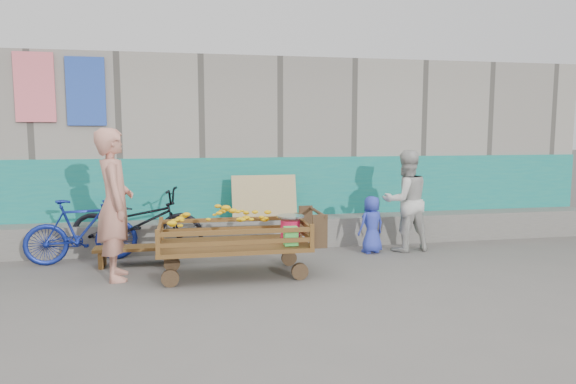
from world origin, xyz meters
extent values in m
plane|color=#5D5A56|center=(0.00, 0.00, 0.00)|extent=(80.00, 80.00, 0.00)
cube|color=gray|center=(0.00, 4.10, 1.50)|extent=(12.00, 3.00, 3.00)
cube|color=#117E7C|center=(0.00, 2.58, 0.70)|extent=(12.00, 0.03, 1.40)
cube|color=#5B5854|center=(0.00, 2.35, 0.23)|extent=(12.00, 0.50, 0.45)
cube|color=tan|center=(0.30, 2.22, 0.80)|extent=(1.00, 0.19, 0.68)
cube|color=#FA707E|center=(-3.00, 2.56, 2.45)|extent=(0.55, 0.03, 1.00)
cube|color=#2B4EB6|center=(-2.30, 2.56, 2.40)|extent=(0.55, 0.03, 1.00)
cube|color=brown|center=(-0.30, 0.80, 0.39)|extent=(1.87, 0.93, 0.05)
cylinder|color=#362417|center=(-1.08, 0.46, 0.10)|extent=(0.21, 0.06, 0.21)
cube|color=brown|center=(-1.21, 0.36, 0.56)|extent=(0.05, 0.05, 0.29)
cylinder|color=#362417|center=(-1.08, 1.14, 0.10)|extent=(0.21, 0.06, 0.21)
cube|color=brown|center=(-1.21, 1.23, 0.56)|extent=(0.05, 0.05, 0.29)
cylinder|color=#362417|center=(0.47, 0.46, 0.10)|extent=(0.21, 0.06, 0.21)
cube|color=brown|center=(0.60, 0.36, 0.56)|extent=(0.05, 0.05, 0.29)
cylinder|color=#362417|center=(0.47, 1.14, 0.10)|extent=(0.21, 0.06, 0.21)
cube|color=brown|center=(0.60, 1.23, 0.56)|extent=(0.05, 0.05, 0.29)
cube|color=brown|center=(-0.30, 0.36, 0.52)|extent=(1.80, 0.04, 0.05)
cube|color=brown|center=(-0.30, 0.36, 0.64)|extent=(1.80, 0.04, 0.05)
cube|color=brown|center=(-0.30, 1.23, 0.52)|extent=(1.80, 0.04, 0.05)
cube|color=brown|center=(-0.30, 1.23, 0.64)|extent=(1.80, 0.04, 0.05)
cube|color=brown|center=(-1.21, 0.80, 0.52)|extent=(0.04, 0.87, 0.05)
cube|color=brown|center=(-1.21, 0.80, 0.64)|extent=(0.04, 0.87, 0.05)
cube|color=brown|center=(0.60, 0.80, 0.52)|extent=(0.04, 0.87, 0.05)
cube|color=brown|center=(0.60, 0.80, 0.64)|extent=(0.04, 0.87, 0.05)
cylinder|color=#362417|center=(0.78, 0.80, 0.78)|extent=(0.04, 0.83, 0.04)
cube|color=#362417|center=(0.71, 1.18, 0.60)|extent=(0.19, 0.04, 0.41)
cube|color=#362417|center=(0.71, 0.41, 0.60)|extent=(0.19, 0.04, 0.41)
ellipsoid|color=yellow|center=(-0.41, 0.80, 0.64)|extent=(1.35, 0.73, 0.46)
cylinder|color=#FF1C55|center=(0.42, 0.80, 0.55)|extent=(0.25, 0.25, 0.27)
cylinder|color=silver|center=(0.42, 0.80, 0.69)|extent=(0.03, 0.03, 0.06)
cylinder|color=silver|center=(0.42, 0.80, 0.74)|extent=(0.35, 0.35, 0.02)
cube|color=#4BD952|center=(0.37, 0.51, 0.54)|extent=(0.17, 0.12, 0.23)
cube|color=brown|center=(-1.58, 1.55, 0.24)|extent=(1.05, 0.32, 0.04)
cube|color=brown|center=(-2.01, 1.55, 0.11)|extent=(0.06, 0.29, 0.21)
cube|color=brown|center=(-1.16, 1.55, 0.11)|extent=(0.06, 0.29, 0.21)
imported|color=tan|center=(-1.74, 0.95, 0.93)|extent=(0.54, 0.74, 1.86)
imported|color=beige|center=(2.38, 1.67, 0.77)|extent=(0.80, 0.65, 1.54)
imported|color=#2D3DB4|center=(1.83, 1.64, 0.43)|extent=(0.48, 0.38, 0.86)
imported|color=black|center=(-1.59, 2.05, 0.50)|extent=(1.99, 0.98, 1.00)
imported|color=navy|center=(-2.31, 1.85, 0.45)|extent=(1.54, 0.70, 0.89)
camera|label=1|loc=(-0.85, -5.54, 1.81)|focal=32.00mm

